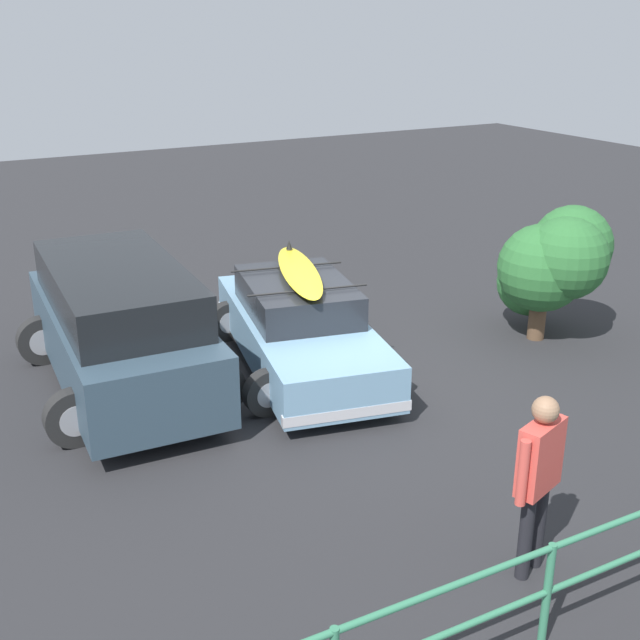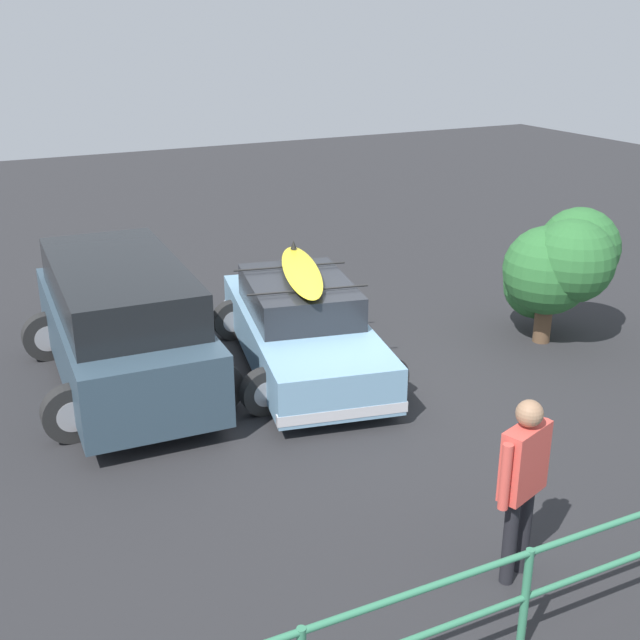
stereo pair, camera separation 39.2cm
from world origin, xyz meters
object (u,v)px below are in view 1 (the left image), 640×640
sedan_car (300,326)px  person_bystander (539,470)px  suv_car (120,325)px  bush_near_left (554,263)px

sedan_car → person_bystander: bearing=86.7°
sedan_car → person_bystander: person_bystander is taller
suv_car → bush_near_left: bearing=167.6°
person_bystander → bush_near_left: size_ratio=0.85×
suv_car → person_bystander: (-2.24, 5.88, 0.17)m
suv_car → bush_near_left: size_ratio=2.24×
suv_car → person_bystander: size_ratio=2.65×
suv_car → person_bystander: 6.30m
person_bystander → bush_near_left: 6.25m
bush_near_left → suv_car: bearing=-12.4°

